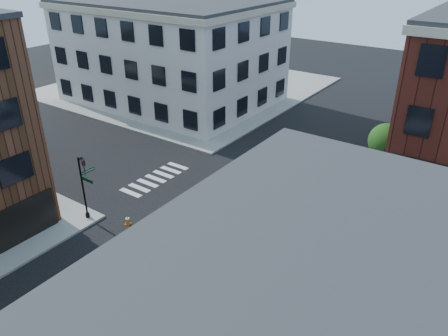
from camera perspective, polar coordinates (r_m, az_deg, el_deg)
ground at (r=30.93m, az=0.61°, el=-4.95°), size 120.00×120.00×0.00m
sidewalk_nw at (r=58.04m, az=-4.83°, el=10.61°), size 30.00×30.00×0.15m
building_nw at (r=51.77m, az=-6.93°, el=14.70°), size 22.00×16.00×11.00m
tree_near at (r=35.05m, az=20.48°, el=3.08°), size 2.69×2.69×4.49m
tree_far at (r=40.65m, az=22.82°, el=5.45°), size 2.43×2.43×4.07m
signal_pole at (r=29.51m, az=-17.78°, el=-1.66°), size 1.29×1.24×4.60m
box_truck at (r=24.56m, az=24.77°, el=-11.88°), size 8.51×3.36×3.77m
traffic_cone at (r=29.53m, az=-12.49°, el=-6.66°), size 0.44×0.44×0.66m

